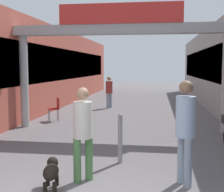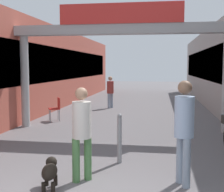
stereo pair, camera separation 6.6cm
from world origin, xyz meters
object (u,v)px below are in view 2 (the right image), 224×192
at_px(dog_on_leash, 50,171).
at_px(cafe_chair_red_nearer, 56,107).
at_px(pedestrian_companion, 184,125).
at_px(bollard_post_metal, 119,138).
at_px(pedestrian_carrying_crate, 110,90).
at_px(pedestrian_with_dog, 82,128).

xyz_separation_m(dog_on_leash, cafe_chair_red_nearer, (-2.08, 6.46, 0.24)).
distance_m(pedestrian_companion, dog_on_leash, 2.45).
xyz_separation_m(pedestrian_companion, bollard_post_metal, (-1.27, 1.11, -0.52)).
height_order(pedestrian_companion, cafe_chair_red_nearer, pedestrian_companion).
relative_size(pedestrian_carrying_crate, cafe_chair_red_nearer, 1.79).
distance_m(dog_on_leash, cafe_chair_red_nearer, 6.79).
height_order(pedestrian_companion, pedestrian_carrying_crate, pedestrian_companion).
xyz_separation_m(pedestrian_with_dog, dog_on_leash, (-0.46, -0.42, -0.68)).
xyz_separation_m(pedestrian_companion, pedestrian_carrying_crate, (-2.88, 9.95, -0.17)).
height_order(pedestrian_companion, bollard_post_metal, pedestrian_companion).
bearing_deg(bollard_post_metal, pedestrian_carrying_crate, 100.30).
bearing_deg(pedestrian_carrying_crate, pedestrian_companion, -73.86).
distance_m(pedestrian_carrying_crate, dog_on_leash, 10.47).
xyz_separation_m(pedestrian_carrying_crate, dog_on_leash, (0.61, -10.44, -0.60)).
height_order(pedestrian_carrying_crate, bollard_post_metal, pedestrian_carrying_crate).
distance_m(pedestrian_with_dog, pedestrian_companion, 1.81).
relative_size(pedestrian_with_dog, pedestrian_companion, 0.93).
bearing_deg(pedestrian_companion, dog_on_leash, -167.87).
height_order(pedestrian_with_dog, bollard_post_metal, pedestrian_with_dog).
xyz_separation_m(bollard_post_metal, cafe_chair_red_nearer, (-3.08, 4.86, -0.01)).
bearing_deg(dog_on_leash, bollard_post_metal, 58.00).
relative_size(pedestrian_carrying_crate, dog_on_leash, 2.29).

